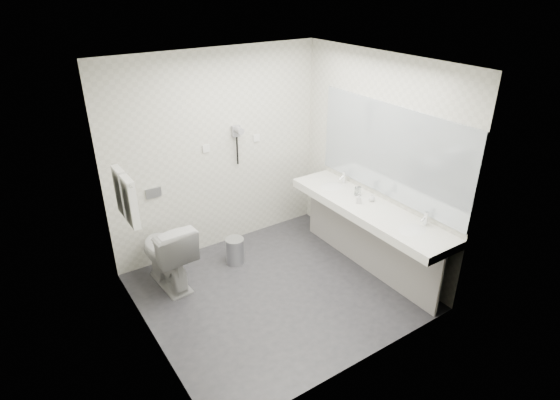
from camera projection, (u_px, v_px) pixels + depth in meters
floor at (276, 291)px, 5.19m from camera, size 2.80×2.80×0.00m
ceiling at (275, 64)px, 4.08m from camera, size 2.80×2.80×0.00m
wall_back at (218, 154)px, 5.60m from camera, size 2.80×0.00×2.80m
wall_front at (365, 249)px, 3.66m from camera, size 2.80×0.00×2.80m
wall_left at (140, 230)px, 3.94m from camera, size 0.00×2.60×2.60m
wall_right at (377, 163)px, 5.33m from camera, size 0.00×2.60×2.60m
vanity_counter at (368, 210)px, 5.24m from camera, size 0.55×2.20×0.10m
vanity_panel at (366, 241)px, 5.44m from camera, size 0.03×2.15×0.75m
vanity_post_near at (439, 285)px, 4.68m from camera, size 0.06×0.06×0.75m
vanity_post_far at (315, 207)px, 6.23m from camera, size 0.06×0.06×0.75m
mirror at (390, 152)px, 5.08m from camera, size 0.02×2.20×1.05m
basin_near at (412, 231)px, 4.74m from camera, size 0.40×0.31×0.05m
basin_far at (332, 187)px, 5.71m from camera, size 0.40×0.31×0.05m
faucet_near at (426, 218)px, 4.80m from camera, size 0.04×0.04×0.15m
faucet_far at (344, 177)px, 5.77m from camera, size 0.04×0.04×0.15m
soap_bottle_a at (359, 198)px, 5.26m from camera, size 0.08×0.08×0.12m
soap_bottle_b at (372, 198)px, 5.31m from camera, size 0.10×0.10×0.09m
glass_left at (357, 191)px, 5.45m from camera, size 0.06×0.06×0.10m
glass_right at (359, 191)px, 5.46m from camera, size 0.07×0.07×0.10m
toilet at (167, 253)px, 5.15m from camera, size 0.51×0.84×0.82m
flush_plate at (154, 193)px, 5.30m from camera, size 0.18×0.02×0.12m
pedal_bin at (235, 251)px, 5.64m from camera, size 0.24×0.24×0.32m
bin_lid at (235, 240)px, 5.57m from camera, size 0.23×0.23×0.02m
towel_rail at (121, 176)px, 4.24m from camera, size 0.02×0.62×0.02m
towel_near at (130, 202)px, 4.24m from camera, size 0.07×0.24×0.48m
towel_far at (121, 191)px, 4.45m from camera, size 0.07×0.24×0.48m
dryer_cradle at (236, 131)px, 5.59m from camera, size 0.10×0.04×0.14m
dryer_barrel at (239, 130)px, 5.53m from camera, size 0.08×0.14×0.08m
dryer_cord at (237, 151)px, 5.69m from camera, size 0.02×0.02×0.35m
switch_plate_a at (206, 149)px, 5.47m from camera, size 0.09×0.02×0.09m
switch_plate_b at (256, 138)px, 5.82m from camera, size 0.09×0.02×0.09m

